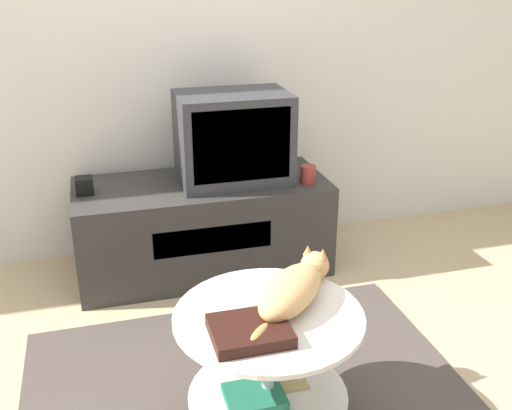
{
  "coord_description": "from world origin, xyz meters",
  "views": [
    {
      "loc": [
        -0.49,
        -1.75,
        1.64
      ],
      "look_at": [
        0.17,
        0.61,
        0.63
      ],
      "focal_mm": 42.0,
      "sensor_mm": 36.0,
      "label": 1
    }
  ],
  "objects_px": {
    "speaker": "(84,186)",
    "cat": "(294,288)",
    "tv": "(233,138)",
    "dvd_box": "(250,331)"
  },
  "relations": [
    {
      "from": "tv",
      "to": "speaker",
      "type": "relative_size",
      "value": 6.61
    },
    {
      "from": "speaker",
      "to": "cat",
      "type": "bearing_deg",
      "value": -61.04
    },
    {
      "from": "tv",
      "to": "dvd_box",
      "type": "distance_m",
      "value": 1.46
    },
    {
      "from": "cat",
      "to": "speaker",
      "type": "bearing_deg",
      "value": 71.67
    },
    {
      "from": "dvd_box",
      "to": "tv",
      "type": "bearing_deg",
      "value": 78.43
    },
    {
      "from": "speaker",
      "to": "cat",
      "type": "xyz_separation_m",
      "value": [
        0.7,
        -1.27,
        -0.0
      ]
    },
    {
      "from": "tv",
      "to": "cat",
      "type": "xyz_separation_m",
      "value": [
        -0.09,
        -1.26,
        -0.2
      ]
    },
    {
      "from": "dvd_box",
      "to": "cat",
      "type": "relative_size",
      "value": 0.54
    },
    {
      "from": "tv",
      "to": "speaker",
      "type": "height_order",
      "value": "tv"
    },
    {
      "from": "dvd_box",
      "to": "speaker",
      "type": "bearing_deg",
      "value": 109.22
    }
  ]
}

